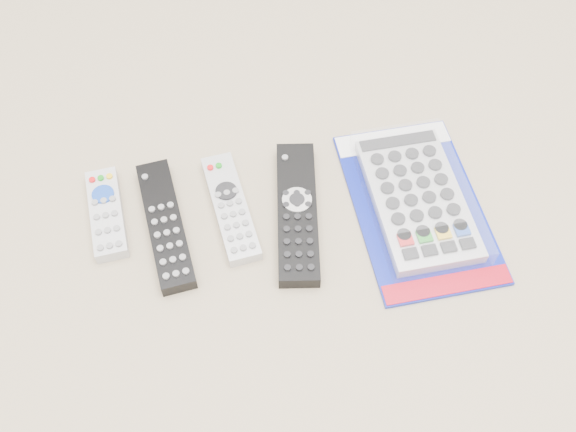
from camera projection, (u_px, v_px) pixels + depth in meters
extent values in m
plane|color=gray|center=(277.00, 209.00, 0.89)|extent=(5.00, 5.00, 0.00)
cube|color=#AAAAAC|center=(107.00, 214.00, 0.88)|extent=(0.06, 0.15, 0.02)
cylinder|color=#163DA8|center=(103.00, 194.00, 0.88)|extent=(0.03, 0.03, 0.00)
cube|color=black|center=(165.00, 224.00, 0.87)|extent=(0.07, 0.21, 0.02)
cube|color=#B3B3B8|center=(230.00, 207.00, 0.88)|extent=(0.07, 0.18, 0.02)
cylinder|color=black|center=(226.00, 191.00, 0.89)|extent=(0.03, 0.03, 0.00)
cube|color=black|center=(297.00, 212.00, 0.88)|extent=(0.09, 0.23, 0.02)
cylinder|color=silver|center=(297.00, 200.00, 0.87)|extent=(0.05, 0.05, 0.00)
cube|color=#0D1A8F|center=(417.00, 206.00, 0.89)|extent=(0.18, 0.29, 0.01)
cube|color=white|center=(393.00, 139.00, 0.96)|extent=(0.17, 0.04, 0.00)
cube|color=#A50B1D|center=(447.00, 284.00, 0.82)|extent=(0.17, 0.03, 0.00)
cube|color=#B3B3B8|center=(417.00, 199.00, 0.89)|extent=(0.13, 0.22, 0.02)
cube|color=white|center=(418.00, 196.00, 0.88)|extent=(0.14, 0.24, 0.03)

